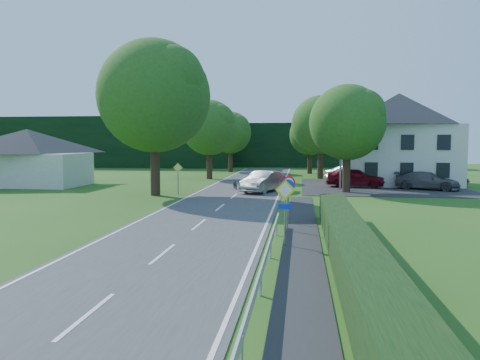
# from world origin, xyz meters

# --- Properties ---
(ground) EXTENTS (160.00, 160.00, 0.00)m
(ground) POSITION_xyz_m (0.00, 0.00, 0.00)
(ground) COLOR #224F16
(ground) RESTS_ON ground
(road) EXTENTS (7.00, 80.00, 0.04)m
(road) POSITION_xyz_m (0.00, 20.00, 0.02)
(road) COLOR #3D3D3F
(road) RESTS_ON ground
(footpath) EXTENTS (1.50, 44.00, 0.04)m
(footpath) POSITION_xyz_m (4.95, 2.00, 0.02)
(footpath) COLOR #27272A
(footpath) RESTS_ON ground
(parking_pad) EXTENTS (14.00, 16.00, 0.04)m
(parking_pad) POSITION_xyz_m (12.00, 33.00, 0.02)
(parking_pad) COLOR #27272A
(parking_pad) RESTS_ON ground
(line_edge_left) EXTENTS (0.12, 80.00, 0.01)m
(line_edge_left) POSITION_xyz_m (-3.25, 20.00, 0.04)
(line_edge_left) COLOR white
(line_edge_left) RESTS_ON road
(line_edge_right) EXTENTS (0.12, 80.00, 0.01)m
(line_edge_right) POSITION_xyz_m (3.25, 20.00, 0.04)
(line_edge_right) COLOR white
(line_edge_right) RESTS_ON road
(line_centre) EXTENTS (0.12, 80.00, 0.01)m
(line_centre) POSITION_xyz_m (0.00, 20.00, 0.04)
(line_centre) COLOR white
(line_centre) RESTS_ON road
(guardrail) EXTENTS (0.12, 26.00, 0.69)m
(guardrail) POSITION_xyz_m (3.85, -1.00, 0.34)
(guardrail) COLOR silver
(guardrail) RESTS_ON ground
(hedge_right) EXTENTS (1.20, 30.00, 1.30)m
(hedge_right) POSITION_xyz_m (6.50, 0.00, 0.65)
(hedge_right) COLOR black
(hedge_right) RESTS_ON ground
(tree_main) EXTENTS (9.40, 9.40, 11.64)m
(tree_main) POSITION_xyz_m (-6.00, 24.00, 5.82)
(tree_main) COLOR #295118
(tree_main) RESTS_ON ground
(tree_left_far) EXTENTS (7.00, 7.00, 8.58)m
(tree_left_far) POSITION_xyz_m (-5.00, 40.00, 4.29)
(tree_left_far) COLOR #295118
(tree_left_far) RESTS_ON ground
(tree_right_far) EXTENTS (7.40, 7.40, 9.09)m
(tree_right_far) POSITION_xyz_m (7.00, 42.00, 4.54)
(tree_right_far) COLOR #295118
(tree_right_far) RESTS_ON ground
(tree_left_back) EXTENTS (6.60, 6.60, 8.07)m
(tree_left_back) POSITION_xyz_m (-4.50, 52.00, 4.04)
(tree_left_back) COLOR #295118
(tree_left_back) RESTS_ON ground
(tree_right_back) EXTENTS (6.20, 6.20, 7.56)m
(tree_right_back) POSITION_xyz_m (6.00, 50.00, 3.78)
(tree_right_back) COLOR #295118
(tree_right_back) RESTS_ON ground
(tree_right_mid) EXTENTS (7.00, 7.00, 8.58)m
(tree_right_mid) POSITION_xyz_m (8.50, 28.00, 4.29)
(tree_right_mid) COLOR #295118
(tree_right_mid) RESTS_ON ground
(treeline_left) EXTENTS (44.00, 6.00, 8.00)m
(treeline_left) POSITION_xyz_m (-28.00, 62.00, 4.00)
(treeline_left) COLOR black
(treeline_left) RESTS_ON ground
(treeline_right) EXTENTS (30.00, 5.00, 7.00)m
(treeline_right) POSITION_xyz_m (8.00, 66.00, 3.50)
(treeline_right) COLOR black
(treeline_right) RESTS_ON ground
(bungalow_left) EXTENTS (11.00, 6.50, 5.20)m
(bungalow_left) POSITION_xyz_m (-20.00, 30.00, 2.71)
(bungalow_left) COLOR #BAB9B5
(bungalow_left) RESTS_ON ground
(house_white) EXTENTS (10.60, 8.40, 8.60)m
(house_white) POSITION_xyz_m (14.00, 36.00, 4.41)
(house_white) COLOR silver
(house_white) RESTS_ON ground
(streetlight) EXTENTS (2.03, 0.18, 8.00)m
(streetlight) POSITION_xyz_m (8.06, 30.00, 4.46)
(streetlight) COLOR gray
(streetlight) RESTS_ON ground
(sign_priority_right) EXTENTS (0.78, 0.09, 2.59)m
(sign_priority_right) POSITION_xyz_m (4.30, 7.98, 1.80)
(sign_priority_right) COLOR gray
(sign_priority_right) RESTS_ON ground
(sign_roundabout) EXTENTS (0.64, 0.08, 2.37)m
(sign_roundabout) POSITION_xyz_m (4.30, 10.98, 1.67)
(sign_roundabout) COLOR gray
(sign_roundabout) RESTS_ON ground
(sign_speed_limit) EXTENTS (0.64, 0.11, 2.37)m
(sign_speed_limit) POSITION_xyz_m (4.30, 12.97, 1.77)
(sign_speed_limit) COLOR gray
(sign_speed_limit) RESTS_ON ground
(sign_priority_left) EXTENTS (0.78, 0.09, 2.44)m
(sign_priority_left) POSITION_xyz_m (-4.50, 24.98, 1.72)
(sign_priority_left) COLOR gray
(sign_priority_left) RESTS_ON ground
(moving_car) EXTENTS (3.52, 5.39, 1.68)m
(moving_car) POSITION_xyz_m (1.90, 27.17, 0.88)
(moving_car) COLOR #A8A8AC
(moving_car) RESTS_ON road
(motorcycle) EXTENTS (1.03, 1.77, 0.88)m
(motorcycle) POSITION_xyz_m (-0.61, 29.01, 0.48)
(motorcycle) COLOR black
(motorcycle) RESTS_ON road
(parked_car_red) EXTENTS (5.25, 2.60, 1.72)m
(parked_car_red) POSITION_xyz_m (9.69, 32.29, 0.90)
(parked_car_red) COLOR maroon
(parked_car_red) RESTS_ON parking_pad
(parked_car_silver_a) EXTENTS (5.27, 2.47, 1.67)m
(parked_car_silver_a) POSITION_xyz_m (9.84, 36.09, 0.88)
(parked_car_silver_a) COLOR #BBBBC0
(parked_car_silver_a) RESTS_ON parking_pad
(parked_car_grey) EXTENTS (5.53, 4.08, 1.49)m
(parked_car_grey) POSITION_xyz_m (15.45, 30.83, 0.78)
(parked_car_grey) COLOR #545359
(parked_car_grey) RESTS_ON parking_pad
(parked_car_silver_b) EXTENTS (5.14, 4.17, 1.30)m
(parked_car_silver_b) POSITION_xyz_m (17.74, 33.92, 0.69)
(parked_car_silver_b) COLOR #B2B3BA
(parked_car_silver_b) RESTS_ON parking_pad
(parasol) EXTENTS (2.26, 2.28, 1.70)m
(parasol) POSITION_xyz_m (11.98, 32.76, 0.89)
(parasol) COLOR red
(parasol) RESTS_ON parking_pad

